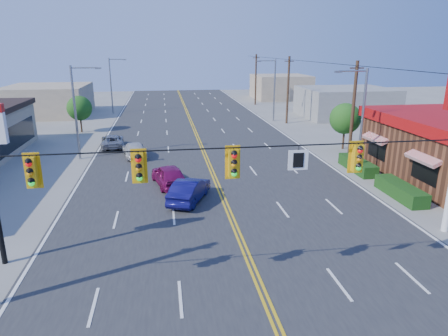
{
  "coord_description": "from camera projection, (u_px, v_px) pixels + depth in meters",
  "views": [
    {
      "loc": [
        -3.6,
        -13.43,
        9.37
      ],
      "look_at": [
        0.01,
        10.07,
        2.2
      ],
      "focal_mm": 32.0,
      "sensor_mm": 36.0,
      "label": 1
    }
  ],
  "objects": [
    {
      "name": "bld_east_far",
      "position": [
        281.0,
        87.0,
        76.74
      ],
      "size": [
        10.0,
        10.0,
        4.4
      ],
      "primitive_type": "cube",
      "color": "tan",
      "rests_on": "ground"
    },
    {
      "name": "road",
      "position": [
        207.0,
        159.0,
        34.86
      ],
      "size": [
        20.0,
        120.0,
        0.06
      ],
      "primitive_type": "cube",
      "color": "#2D2D30",
      "rests_on": "ground"
    },
    {
      "name": "tree_kfc_rear",
      "position": [
        345.0,
        119.0,
        37.87
      ],
      "size": [
        2.94,
        2.94,
        4.41
      ],
      "color": "#47301E",
      "rests_on": "ground"
    },
    {
      "name": "car_white",
      "position": [
        134.0,
        150.0,
        35.52
      ],
      "size": [
        2.63,
        4.72,
        1.29
      ],
      "primitive_type": "imported",
      "rotation": [
        0.0,
        0.0,
        3.33
      ],
      "color": "#B9B9B9",
      "rests_on": "ground"
    },
    {
      "name": "utility_pole_mid",
      "position": [
        288.0,
        90.0,
        50.57
      ],
      "size": [
        0.28,
        0.28,
        8.4
      ],
      "primitive_type": "cylinder",
      "color": "#47301E",
      "rests_on": "ground"
    },
    {
      "name": "car_silver",
      "position": [
        113.0,
        142.0,
        38.77
      ],
      "size": [
        2.58,
        4.75,
        1.27
      ],
      "primitive_type": "imported",
      "rotation": [
        0.0,
        0.0,
        3.25
      ],
      "color": "gray",
      "rests_on": "ground"
    },
    {
      "name": "ground",
      "position": [
        262.0,
        292.0,
        15.94
      ],
      "size": [
        160.0,
        160.0,
        0.0
      ],
      "primitive_type": "plane",
      "color": "gray",
      "rests_on": "ground"
    },
    {
      "name": "utility_pole_far",
      "position": [
        256.0,
        80.0,
        67.6
      ],
      "size": [
        0.28,
        0.28,
        8.4
      ],
      "primitive_type": "cylinder",
      "color": "#47301E",
      "rests_on": "ground"
    },
    {
      "name": "signal_span",
      "position": [
        262.0,
        176.0,
        14.51
      ],
      "size": [
        24.32,
        0.34,
        9.0
      ],
      "color": "#47301E",
      "rests_on": "ground"
    },
    {
      "name": "streetlight_se",
      "position": [
        360.0,
        117.0,
        29.45
      ],
      "size": [
        2.55,
        0.25,
        8.0
      ],
      "color": "gray",
      "rests_on": "ground"
    },
    {
      "name": "car_blue",
      "position": [
        189.0,
        191.0,
        25.16
      ],
      "size": [
        3.11,
        4.64,
        1.45
      ],
      "primitive_type": "imported",
      "rotation": [
        0.0,
        0.0,
        2.74
      ],
      "color": "#0F0D4F",
      "rests_on": "ground"
    },
    {
      "name": "bld_west_far",
      "position": [
        48.0,
        100.0,
        57.85
      ],
      "size": [
        11.0,
        12.0,
        4.2
      ],
      "primitive_type": "cube",
      "color": "tan",
      "rests_on": "ground"
    },
    {
      "name": "streetlight_nw",
      "position": [
        112.0,
        82.0,
        58.49
      ],
      "size": [
        2.55,
        0.25,
        8.0
      ],
      "color": "gray",
      "rests_on": "ground"
    },
    {
      "name": "streetlight_sw",
      "position": [
        77.0,
        108.0,
        33.89
      ],
      "size": [
        2.55,
        0.25,
        8.0
      ],
      "color": "gray",
      "rests_on": "ground"
    },
    {
      "name": "tree_west",
      "position": [
        79.0,
        108.0,
        45.42
      ],
      "size": [
        2.8,
        2.8,
        4.2
      ],
      "color": "#47301E",
      "rests_on": "ground"
    },
    {
      "name": "utility_pole_near",
      "position": [
        353.0,
        112.0,
        33.53
      ],
      "size": [
        0.28,
        0.28,
        8.4
      ],
      "primitive_type": "cylinder",
      "color": "#47301E",
      "rests_on": "ground"
    },
    {
      "name": "streetlight_ne",
      "position": [
        273.0,
        87.0,
        52.16
      ],
      "size": [
        2.55,
        0.25,
        8.0
      ],
      "color": "gray",
      "rests_on": "ground"
    },
    {
      "name": "car_magenta",
      "position": [
        169.0,
        176.0,
        27.98
      ],
      "size": [
        2.76,
        4.76,
        1.52
      ],
      "primitive_type": "imported",
      "rotation": [
        0.0,
        0.0,
        3.37
      ],
      "color": "#7A0D4A",
      "rests_on": "ground"
    },
    {
      "name": "bld_east_mid",
      "position": [
        345.0,
        102.0,
        56.41
      ],
      "size": [
        12.0,
        10.0,
        4.0
      ],
      "primitive_type": "cube",
      "color": "gray",
      "rests_on": "ground"
    }
  ]
}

